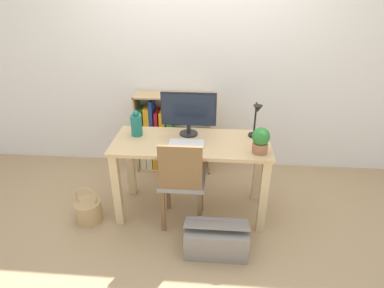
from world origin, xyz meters
TOP-DOWN VIEW (x-y plane):
  - ground_plane at (0.00, 0.00)m, footprint 10.00×10.00m
  - wall_back at (0.00, 0.98)m, footprint 8.00×0.05m
  - desk at (0.00, 0.00)m, footprint 1.40×0.59m
  - monitor at (-0.04, 0.15)m, footprint 0.50×0.17m
  - keyboard at (-0.04, -0.05)m, footprint 0.31×0.14m
  - vase at (-0.51, 0.10)m, footprint 0.10×0.10m
  - desk_lamp at (0.56, 0.10)m, footprint 0.10×0.19m
  - potted_plant at (0.58, -0.16)m, footprint 0.15×0.15m
  - chair at (-0.06, -0.21)m, footprint 0.40×0.40m
  - bookshelf at (-0.42, 0.80)m, footprint 0.86×0.28m
  - basket at (-0.95, -0.23)m, footprint 0.25×0.25m
  - storage_box at (0.25, -0.54)m, footprint 0.53×0.30m

SIDE VIEW (x-z plane):
  - ground_plane at x=0.00m, z-range 0.00..0.00m
  - basket at x=-0.95m, z-range -0.07..0.30m
  - storage_box at x=0.25m, z-range -0.02..0.29m
  - bookshelf at x=-0.42m, z-range -0.03..0.89m
  - chair at x=-0.06m, z-range 0.05..0.93m
  - desk at x=0.00m, z-range 0.22..0.98m
  - keyboard at x=-0.04m, z-range 0.75..0.77m
  - vase at x=-0.51m, z-range 0.74..0.98m
  - potted_plant at x=0.58m, z-range 0.76..0.98m
  - desk_lamp at x=0.56m, z-range 0.79..1.12m
  - monitor at x=-0.04m, z-range 0.78..1.19m
  - wall_back at x=0.00m, z-range 0.00..2.60m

